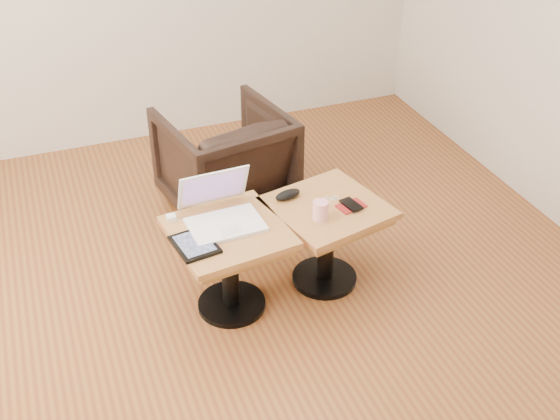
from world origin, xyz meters
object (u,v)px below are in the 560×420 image
object	(u,v)px
side_table_right	(327,225)
striped_cup	(320,211)
laptop	(222,212)
armchair	(225,160)
side_table_left	(229,250)

from	to	relation	value
side_table_right	striped_cup	xyz separation A→B (m)	(-0.09, -0.10, 0.17)
laptop	armchair	xyz separation A→B (m)	(0.27, 0.86, -0.21)
side_table_right	armchair	world-z (taller)	armchair
side_table_left	laptop	xyz separation A→B (m)	(-0.01, 0.08, 0.17)
laptop	armchair	bearing A→B (deg)	69.75
side_table_right	armchair	distance (m)	0.96
laptop	armchair	distance (m)	0.93
laptop	side_table_left	bearing A→B (deg)	-89.15
side_table_right	armchair	xyz separation A→B (m)	(-0.28, 0.92, -0.04)
side_table_left	side_table_right	bearing A→B (deg)	-4.44
side_table_right	striped_cup	size ratio (longest dim) A/B	6.45
side_table_left	armchair	xyz separation A→B (m)	(0.27, 0.94, -0.04)
striped_cup	armchair	size ratio (longest dim) A/B	0.14
side_table_left	striped_cup	distance (m)	0.49
side_table_left	armchair	size ratio (longest dim) A/B	0.84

